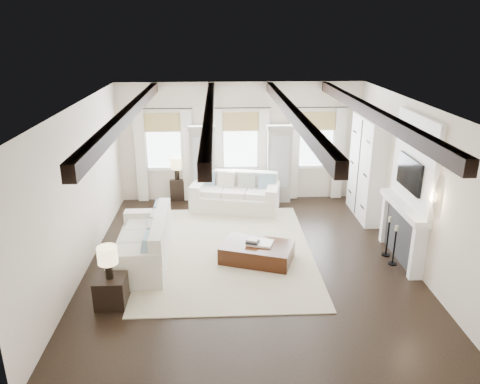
{
  "coord_description": "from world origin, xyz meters",
  "views": [
    {
      "loc": [
        -0.6,
        -8.53,
        4.59
      ],
      "look_at": [
        -0.14,
        1.04,
        1.15
      ],
      "focal_mm": 35.0,
      "sensor_mm": 36.0,
      "label": 1
    }
  ],
  "objects_px": {
    "sofa_left": "(145,244)",
    "side_table_front": "(111,291)",
    "ottoman": "(257,253)",
    "side_table_back": "(178,189)",
    "sofa_back": "(236,195)"
  },
  "relations": [
    {
      "from": "side_table_back",
      "to": "side_table_front",
      "type": "bearing_deg",
      "value": -98.1
    },
    {
      "from": "ottoman",
      "to": "side_table_front",
      "type": "relative_size",
      "value": 2.73
    },
    {
      "from": "side_table_front",
      "to": "side_table_back",
      "type": "relative_size",
      "value": 0.89
    },
    {
      "from": "side_table_back",
      "to": "ottoman",
      "type": "bearing_deg",
      "value": -62.99
    },
    {
      "from": "ottoman",
      "to": "side_table_back",
      "type": "height_order",
      "value": "side_table_back"
    },
    {
      "from": "side_table_front",
      "to": "ottoman",
      "type": "bearing_deg",
      "value": 28.95
    },
    {
      "from": "sofa_left",
      "to": "ottoman",
      "type": "bearing_deg",
      "value": -1.79
    },
    {
      "from": "side_table_front",
      "to": "side_table_back",
      "type": "height_order",
      "value": "side_table_back"
    },
    {
      "from": "sofa_left",
      "to": "side_table_front",
      "type": "bearing_deg",
      "value": -103.69
    },
    {
      "from": "sofa_back",
      "to": "side_table_back",
      "type": "height_order",
      "value": "sofa_back"
    },
    {
      "from": "sofa_left",
      "to": "side_table_back",
      "type": "bearing_deg",
      "value": 84.3
    },
    {
      "from": "sofa_left",
      "to": "ottoman",
      "type": "relative_size",
      "value": 1.64
    },
    {
      "from": "sofa_left",
      "to": "side_table_front",
      "type": "height_order",
      "value": "sofa_left"
    },
    {
      "from": "sofa_back",
      "to": "ottoman",
      "type": "xyz_separation_m",
      "value": [
        0.33,
        -2.92,
        -0.2
      ]
    },
    {
      "from": "ottoman",
      "to": "side_table_back",
      "type": "xyz_separation_m",
      "value": [
        -1.9,
        3.74,
        0.11
      ]
    }
  ]
}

